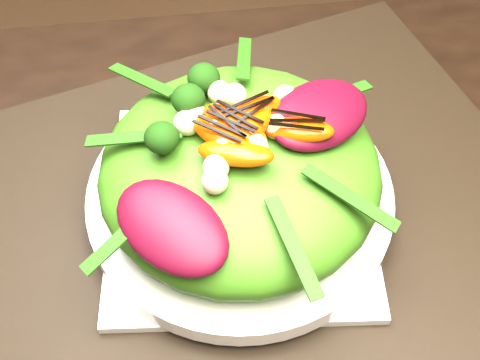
{
  "coord_description": "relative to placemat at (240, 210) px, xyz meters",
  "views": [
    {
      "loc": [
        -0.07,
        -0.14,
        1.23
      ],
      "look_at": [
        -0.03,
        0.17,
        0.8
      ],
      "focal_mm": 48.0,
      "sensor_mm": 36.0,
      "label": 1
    }
  ],
  "objects": [
    {
      "name": "balsamic_drizzle",
      "position": [
        0.0,
        0.02,
        0.11
      ],
      "size": [
        0.04,
        0.01,
        0.0
      ],
      "primitive_type": "cube",
      "rotation": [
        0.0,
        0.0,
        -0.1
      ],
      "color": "black",
      "rests_on": "orange_segment"
    },
    {
      "name": "radicchio_leaf",
      "position": [
        0.06,
        0.02,
        0.1
      ],
      "size": [
        0.11,
        0.1,
        0.02
      ],
      "primitive_type": "ellipsoid",
      "rotation": [
        0.0,
        0.0,
        0.57
      ],
      "color": "#410615",
      "rests_on": "lettuce_mound"
    },
    {
      "name": "salad_bowl",
      "position": [
        -0.0,
        0.0,
        0.02
      ],
      "size": [
        0.29,
        0.29,
        0.02
      ],
      "primitive_type": "cylinder",
      "rotation": [
        0.0,
        0.0,
        -0.11
      ],
      "color": "silver",
      "rests_on": "plate_base"
    },
    {
      "name": "broccoli_floret",
      "position": [
        -0.05,
        0.03,
        0.11
      ],
      "size": [
        0.05,
        0.05,
        0.04
      ],
      "primitive_type": "sphere",
      "rotation": [
        0.0,
        0.0,
        0.29
      ],
      "color": "#193509",
      "rests_on": "lettuce_mound"
    },
    {
      "name": "plate_base",
      "position": [
        -0.0,
        0.0,
        0.01
      ],
      "size": [
        0.25,
        0.25,
        0.01
      ],
      "primitive_type": "cube",
      "rotation": [
        0.0,
        0.0,
        -0.09
      ],
      "color": "silver",
      "rests_on": "placemat"
    },
    {
      "name": "macadamia_nut",
      "position": [
        0.03,
        -0.03,
        0.1
      ],
      "size": [
        0.02,
        0.02,
        0.02
      ],
      "primitive_type": "sphere",
      "rotation": [
        0.0,
        0.0,
        -0.24
      ],
      "color": "beige",
      "rests_on": "lettuce_mound"
    },
    {
      "name": "orange_segment",
      "position": [
        0.0,
        0.02,
        0.1
      ],
      "size": [
        0.06,
        0.03,
        0.02
      ],
      "primitive_type": "ellipsoid",
      "rotation": [
        0.0,
        0.0,
        -0.1
      ],
      "color": "#C53703",
      "rests_on": "lettuce_mound"
    },
    {
      "name": "placemat",
      "position": [
        0.0,
        0.0,
        0.0
      ],
      "size": [
        0.62,
        0.53,
        0.0
      ],
      "primitive_type": "cube",
      "rotation": [
        0.0,
        0.0,
        0.27
      ],
      "color": "black",
      "rests_on": "dining_table"
    },
    {
      "name": "lettuce_mound",
      "position": [
        -0.0,
        0.0,
        0.06
      ],
      "size": [
        0.3,
        0.3,
        0.08
      ],
      "primitive_type": "ellipsoid",
      "rotation": [
        0.0,
        0.0,
        0.38
      ],
      "color": "#3D7415",
      "rests_on": "salad_bowl"
    }
  ]
}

